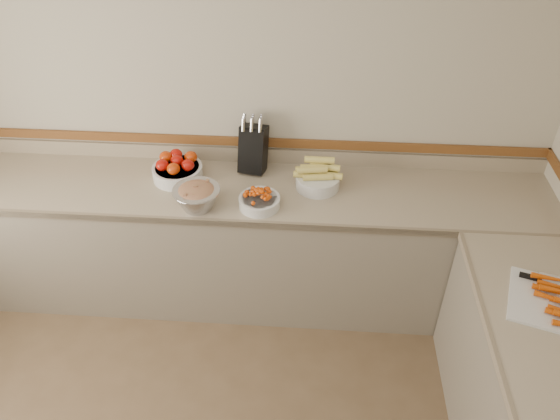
# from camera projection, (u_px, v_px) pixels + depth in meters

# --- Properties ---
(back_wall) EXTENTS (4.00, 0.00, 4.00)m
(back_wall) POSITION_uv_depth(u_px,v_px,m) (231.00, 105.00, 3.37)
(back_wall) COLOR #B5AC95
(back_wall) RESTS_ON ground_plane
(counter_back) EXTENTS (4.00, 0.65, 1.08)m
(counter_back) POSITION_uv_depth(u_px,v_px,m) (231.00, 242.00, 3.64)
(counter_back) COLOR gray
(counter_back) RESTS_ON ground_plane
(knife_block) EXTENTS (0.20, 0.22, 0.39)m
(knife_block) POSITION_uv_depth(u_px,v_px,m) (253.00, 148.00, 3.43)
(knife_block) COLOR black
(knife_block) RESTS_ON counter_back
(tomato_bowl) EXTENTS (0.32, 0.32, 0.15)m
(tomato_bowl) POSITION_uv_depth(u_px,v_px,m) (177.00, 169.00, 3.41)
(tomato_bowl) COLOR silver
(tomato_bowl) RESTS_ON counter_back
(cherry_tomato_bowl) EXTENTS (0.25, 0.25, 0.13)m
(cherry_tomato_bowl) POSITION_uv_depth(u_px,v_px,m) (259.00, 200.00, 3.19)
(cherry_tomato_bowl) COLOR silver
(cherry_tomato_bowl) RESTS_ON counter_back
(corn_bowl) EXTENTS (0.30, 0.27, 0.20)m
(corn_bowl) POSITION_uv_depth(u_px,v_px,m) (318.00, 178.00, 3.33)
(corn_bowl) COLOR silver
(corn_bowl) RESTS_ON counter_back
(rhubarb_bowl) EXTENTS (0.28, 0.28, 0.16)m
(rhubarb_bowl) POSITION_uv_depth(u_px,v_px,m) (197.00, 196.00, 3.16)
(rhubarb_bowl) COLOR #B2B2BA
(rhubarb_bowl) RESTS_ON counter_back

